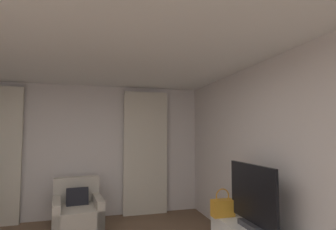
% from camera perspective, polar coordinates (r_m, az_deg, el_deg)
% --- Properties ---
extents(wall_window, '(5.12, 0.06, 2.60)m').
position_cam_1_polar(wall_window, '(5.56, -19.29, -7.24)').
color(wall_window, silver).
rests_on(wall_window, ground).
extents(wall_right, '(0.06, 6.12, 2.60)m').
position_cam_1_polar(wall_right, '(3.34, 25.60, -9.46)').
color(wall_right, silver).
rests_on(wall_right, ground).
extents(ceiling, '(5.12, 6.12, 0.06)m').
position_cam_1_polar(ceiling, '(2.72, -23.09, 17.64)').
color(ceiling, white).
rests_on(ceiling, wall_left).
extents(curtain_right_panel, '(0.90, 0.06, 2.50)m').
position_cam_1_polar(curtain_right_panel, '(5.52, -4.86, -8.00)').
color(curtain_right_panel, beige).
rests_on(curtain_right_panel, ground).
extents(armchair, '(0.87, 0.95, 0.86)m').
position_cam_1_polar(armchair, '(4.94, -18.96, -19.68)').
color(armchair, '#B2A899').
rests_on(armchair, ground).
extents(tv_flatscreen, '(0.20, 0.90, 0.74)m').
position_cam_1_polar(tv_flatscreen, '(3.43, 17.72, -16.64)').
color(tv_flatscreen, '#333338').
rests_on(tv_flatscreen, tv_console).
extents(handbag_primary, '(0.30, 0.14, 0.37)m').
position_cam_1_polar(handbag_primary, '(3.82, 11.69, -18.89)').
color(handbag_primary, orange).
rests_on(handbag_primary, tv_console).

